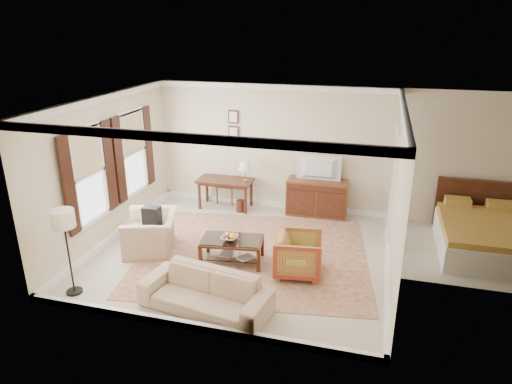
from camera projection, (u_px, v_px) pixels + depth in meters
The scene contains 21 objects.
room_shell at pixel (240, 126), 7.95m from camera, with size 5.51×5.01×2.91m.
annex_bedroom at pixel (486, 238), 8.62m from camera, with size 3.00×2.70×2.90m.
window_front at pixel (88, 175), 8.31m from camera, with size 0.12×1.56×1.80m, color #CCB284, non-canonical shape.
window_rear at pixel (133, 153), 9.76m from camera, with size 0.12×1.56×1.80m, color #CCB284, non-canonical shape.
doorway at pixel (393, 187), 9.12m from camera, with size 0.10×1.12×2.25m, color white, non-canonical shape.
rug at pixel (253, 254), 8.73m from camera, with size 4.27×3.66×0.01m, color brown.
writing_desk at pixel (225, 184), 10.74m from camera, with size 1.29×0.65×0.71m.
desk_chair at pixel (227, 182), 11.10m from camera, with size 0.45×0.45×1.05m, color brown, non-canonical shape.
desk_lamp at pixel (245, 171), 10.49m from camera, with size 0.32×0.32×0.50m, color silver, non-canonical shape.
framed_prints at pixel (233, 124), 10.60m from camera, with size 0.25×0.04×0.68m, color #4C2315, non-canonical shape.
sideboard at pixel (317, 198), 10.39m from camera, with size 1.36×0.52×0.83m, color brown.
tv at pixel (319, 161), 10.06m from camera, with size 0.94×0.54×0.12m, color black.
coffee_table at pixel (232, 244), 8.33m from camera, with size 1.19×0.79×0.47m.
fruit_bowl at pixel (229, 237), 8.23m from camera, with size 0.42×0.42×0.10m, color silver.
book_a at pixel (221, 253), 8.40m from camera, with size 0.28×0.04×0.38m, color brown.
book_b at pixel (242, 255), 8.31m from camera, with size 0.28×0.03×0.38m, color brown.
striped_armchair at pixel (299, 253), 7.91m from camera, with size 0.80×0.75×0.83m, color maroon.
club_armchair at pixel (151, 227), 8.75m from camera, with size 1.11×0.72×0.97m, color #CFAB8C.
backpack at pixel (152, 215), 8.66m from camera, with size 0.32×0.22×0.40m, color black.
sofa at pixel (205, 287), 6.92m from camera, with size 2.02×0.59×0.79m, color #CFAB8C.
floor_lamp at pixel (64, 225), 7.06m from camera, with size 0.36×0.36×1.46m.
Camera 1 is at (2.34, -7.51, 4.15)m, focal length 32.00 mm.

